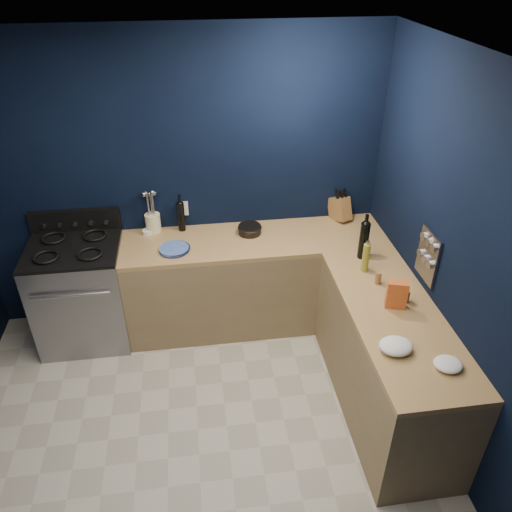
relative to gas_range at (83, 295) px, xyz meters
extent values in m
cube|color=#ABA797|center=(0.93, -1.42, -0.47)|extent=(3.50, 3.50, 0.02)
cube|color=silver|center=(0.93, -1.42, 2.15)|extent=(3.50, 3.50, 0.02)
cube|color=black|center=(0.93, 0.34, 0.84)|extent=(3.50, 0.02, 2.60)
cube|color=black|center=(2.69, -1.42, 0.84)|extent=(0.02, 3.50, 2.60)
cube|color=olive|center=(1.53, 0.02, -0.03)|extent=(2.30, 0.63, 0.86)
cube|color=brown|center=(1.53, 0.02, 0.42)|extent=(2.30, 0.63, 0.04)
cube|color=olive|center=(2.37, -1.13, -0.03)|extent=(0.63, 1.67, 0.86)
cube|color=brown|center=(2.37, -1.13, 0.42)|extent=(0.63, 1.67, 0.04)
cube|color=gray|center=(0.00, 0.00, 0.00)|extent=(0.76, 0.66, 0.92)
cube|color=black|center=(0.00, -0.32, -0.01)|extent=(0.59, 0.02, 0.42)
cube|color=black|center=(0.00, 0.00, 0.48)|extent=(0.76, 0.66, 0.03)
cube|color=black|center=(0.00, 0.30, 0.58)|extent=(0.76, 0.06, 0.20)
cube|color=gray|center=(2.67, -0.87, 0.72)|extent=(0.02, 0.28, 0.38)
cube|color=white|center=(0.93, 0.32, 0.62)|extent=(0.09, 0.02, 0.13)
cylinder|color=#345C95|center=(0.84, -0.09, 0.46)|extent=(0.32, 0.32, 0.03)
cylinder|color=white|center=(0.61, 0.23, 0.46)|extent=(0.12, 0.12, 0.04)
cylinder|color=#F2ECBF|center=(0.66, 0.27, 0.52)|extent=(0.14, 0.14, 0.17)
cylinder|color=black|center=(0.91, 0.25, 0.57)|extent=(0.07, 0.07, 0.27)
cylinder|color=black|center=(1.50, 0.11, 0.48)|extent=(0.22, 0.22, 0.08)
cube|color=brown|center=(2.35, 0.26, 0.55)|extent=(0.21, 0.28, 0.26)
cylinder|color=black|center=(2.36, -0.40, 0.60)|extent=(0.10, 0.10, 0.31)
cylinder|color=olive|center=(2.31, -0.59, 0.56)|extent=(0.06, 0.06, 0.24)
cylinder|color=olive|center=(2.36, -0.77, 0.49)|extent=(0.06, 0.06, 0.10)
cylinder|color=olive|center=(2.49, -1.01, 0.49)|extent=(0.06, 0.06, 0.09)
cube|color=#B81410|center=(2.38, -1.06, 0.55)|extent=(0.16, 0.11, 0.21)
ellipsoid|color=white|center=(2.22, -1.49, 0.48)|extent=(0.25, 0.22, 0.08)
ellipsoid|color=white|center=(2.48, -1.67, 0.47)|extent=(0.20, 0.19, 0.05)
camera|label=1|loc=(1.02, -3.68, 2.65)|focal=35.00mm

